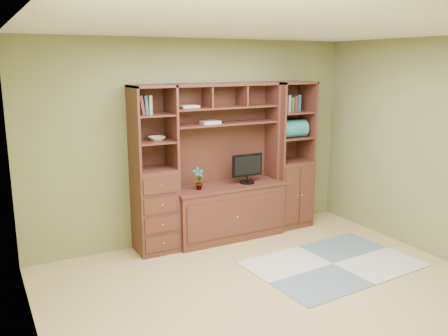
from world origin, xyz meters
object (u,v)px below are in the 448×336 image
monitor (247,163)px  left_tower (154,170)px  center_hutch (228,163)px  right_tower (291,155)px

monitor → left_tower: bearing=177.0°
center_hutch → right_tower: size_ratio=1.00×
left_tower → center_hutch: bearing=-2.3°
right_tower → left_tower: bearing=180.0°
center_hutch → left_tower: same height
center_hutch → right_tower: (1.02, 0.04, 0.00)m
center_hutch → monitor: (0.27, -0.03, -0.02)m
left_tower → monitor: (1.27, -0.07, -0.02)m
left_tower → right_tower: 2.02m
right_tower → monitor: size_ratio=3.79×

